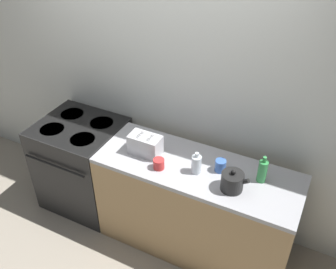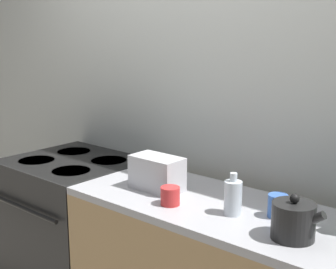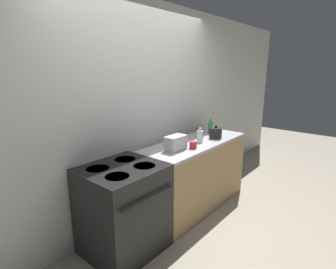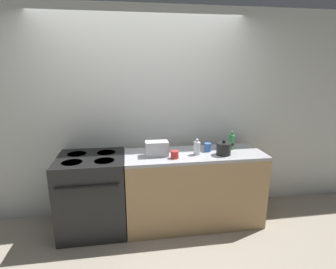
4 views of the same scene
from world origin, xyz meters
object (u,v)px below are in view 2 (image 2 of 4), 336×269
object	(u,v)px
stove	(76,228)
cup_red	(170,196)
bottle_clear	(233,197)
kettle	(294,221)
toaster	(157,173)
cup_blue	(278,206)

from	to	relation	value
stove	cup_red	xyz separation A→B (m)	(0.94, -0.18, 0.48)
cup_red	bottle_clear	bearing A→B (deg)	17.46
kettle	bottle_clear	world-z (taller)	bottle_clear
stove	toaster	world-z (taller)	toaster
stove	kettle	distance (m)	1.61
stove	bottle_clear	size ratio (longest dim) A/B	4.90
cup_blue	stove	bearing A→B (deg)	-179.87
bottle_clear	cup_blue	world-z (taller)	bottle_clear
kettle	cup_red	xyz separation A→B (m)	(-0.58, -0.03, -0.03)
toaster	kettle	bearing A→B (deg)	-6.20
kettle	bottle_clear	bearing A→B (deg)	170.05
kettle	cup_blue	world-z (taller)	kettle
stove	kettle	world-z (taller)	kettle
toaster	cup_blue	world-z (taller)	toaster
kettle	cup_red	world-z (taller)	kettle
bottle_clear	cup_blue	bearing A→B (deg)	31.65
toaster	cup_red	world-z (taller)	toaster
kettle	toaster	world-z (taller)	kettle
cup_red	cup_blue	bearing A→B (deg)	23.02
kettle	cup_red	distance (m)	0.58
stove	cup_blue	xyz separation A→B (m)	(1.37, 0.00, 0.49)
kettle	stove	bearing A→B (deg)	174.41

